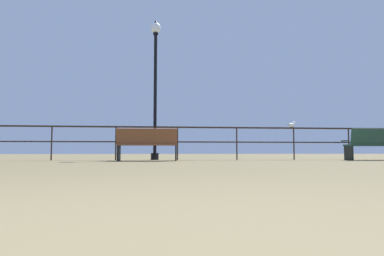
{
  "coord_description": "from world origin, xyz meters",
  "views": [
    {
      "loc": [
        0.33,
        -0.78,
        0.29
      ],
      "look_at": [
        1.37,
        9.06,
        0.99
      ],
      "focal_mm": 30.49,
      "sensor_mm": 36.0,
      "label": 1
    }
  ],
  "objects_px": {
    "bench_near_right": "(375,143)",
    "seagull_on_rail": "(292,125)",
    "bench_near_left": "(147,143)",
    "lamppost_center": "(155,74)"
  },
  "relations": [
    {
      "from": "lamppost_center",
      "to": "seagull_on_rail",
      "type": "xyz_separation_m",
      "value": [
        4.52,
        -0.32,
        -1.68
      ]
    },
    {
      "from": "bench_near_left",
      "to": "lamppost_center",
      "type": "xyz_separation_m",
      "value": [
        0.21,
        1.17,
        2.31
      ]
    },
    {
      "from": "lamppost_center",
      "to": "bench_near_right",
      "type": "bearing_deg",
      "value": -9.74
    },
    {
      "from": "bench_near_left",
      "to": "seagull_on_rail",
      "type": "bearing_deg",
      "value": 10.19
    },
    {
      "from": "bench_near_left",
      "to": "lamppost_center",
      "type": "relative_size",
      "value": 0.38
    },
    {
      "from": "bench_near_right",
      "to": "lamppost_center",
      "type": "relative_size",
      "value": 0.38
    },
    {
      "from": "bench_near_right",
      "to": "seagull_on_rail",
      "type": "bearing_deg",
      "value": 159.73
    },
    {
      "from": "bench_near_left",
      "to": "bench_near_right",
      "type": "xyz_separation_m",
      "value": [
        7.04,
        -0.01,
        0.02
      ]
    },
    {
      "from": "bench_near_right",
      "to": "lamppost_center",
      "type": "bearing_deg",
      "value": 170.26
    },
    {
      "from": "bench_near_right",
      "to": "seagull_on_rail",
      "type": "xyz_separation_m",
      "value": [
        -2.31,
        0.85,
        0.61
      ]
    }
  ]
}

